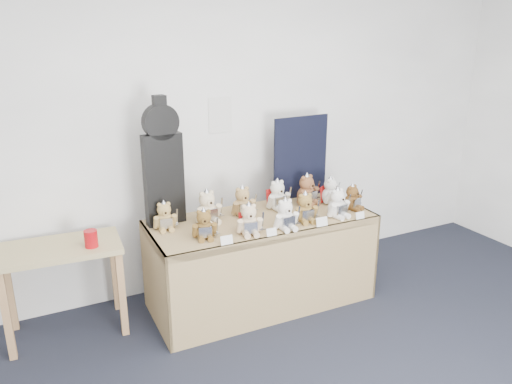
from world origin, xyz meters
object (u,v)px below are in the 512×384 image
red_cup (91,239)px  teddy_back_right (307,191)px  teddy_front_centre (285,215)px  teddy_back_end (331,192)px  teddy_front_right (305,209)px  teddy_back_centre_left (243,202)px  teddy_front_far_right (338,204)px  side_table (61,262)px  guitar_case (163,163)px  teddy_back_far_left (165,217)px  teddy_front_far_left (204,225)px  teddy_back_centre_right (278,196)px  teddy_front_end (352,198)px  teddy_back_left (208,208)px  display_table (265,240)px  teddy_front_left (249,220)px

red_cup → teddy_back_right: 1.81m
teddy_front_centre → teddy_back_end: (0.64, 0.33, -0.00)m
teddy_front_right → teddy_back_end: (0.43, 0.27, -0.00)m
teddy_back_centre_left → red_cup: bearing=-179.7°
teddy_front_far_right → teddy_back_centre_left: (-0.66, 0.37, 0.00)m
side_table → teddy_front_right: 1.86m
teddy_back_end → teddy_front_right: bearing=-178.5°
guitar_case → teddy_front_far_right: size_ratio=3.68×
teddy_front_right → teddy_back_far_left: size_ratio=1.08×
teddy_front_far_left → teddy_back_far_left: bearing=137.6°
red_cup → teddy_back_centre_right: size_ratio=0.44×
teddy_front_far_left → teddy_front_end: size_ratio=1.03×
red_cup → teddy_back_left: teddy_back_left is taller
guitar_case → teddy_back_end: size_ratio=3.79×
teddy_front_far_right → teddy_back_end: (0.14, 0.30, -0.00)m
teddy_front_far_right → teddy_back_far_left: size_ratio=1.10×
red_cup → teddy_back_end: teddy_back_end is taller
teddy_front_right → teddy_back_end: bearing=39.6°
teddy_front_far_right → teddy_back_end: 0.33m
teddy_back_left → teddy_back_end: bearing=-9.8°
side_table → teddy_back_far_left: (0.75, -0.13, 0.26)m
teddy_front_far_right → teddy_back_end: teddy_front_far_right is taller
teddy_front_end → teddy_back_left: bearing=148.3°
teddy_front_far_right → teddy_back_right: size_ratio=0.91×
guitar_case → teddy_front_centre: bearing=-38.0°
red_cup → teddy_back_centre_right: bearing=0.2°
guitar_case → red_cup: (-0.58, -0.10, -0.46)m
teddy_back_far_left → teddy_front_far_right: bearing=-10.9°
display_table → teddy_back_far_left: (-0.75, 0.20, 0.26)m
red_cup → teddy_front_end: bearing=-7.8°
guitar_case → teddy_back_left: bearing=-27.6°
teddy_front_end → teddy_back_far_left: teddy_back_far_left is taller
teddy_front_left → teddy_back_left: 0.40m
side_table → red_cup: size_ratio=7.02×
teddy_front_centre → teddy_front_far_right: size_ratio=0.99×
teddy_front_far_left → red_cup: bearing=170.2°
display_table → teddy_back_centre_left: size_ratio=6.62×
teddy_back_right → teddy_back_far_left: size_ratio=1.21×
teddy_front_centre → teddy_back_right: size_ratio=0.90×
teddy_back_centre_left → teddy_front_far_left: bearing=-145.5°
display_table → teddy_front_end: 0.82m
red_cup → teddy_front_end: (2.07, -0.29, 0.08)m
teddy_front_centre → teddy_back_centre_left: bearing=113.2°
teddy_back_right → teddy_back_far_left: bearing=165.8°
teddy_back_far_left → teddy_front_right: bearing=-13.4°
teddy_back_end → teddy_back_left: bearing=146.4°
side_table → teddy_back_right: teddy_back_right is taller
teddy_back_end → display_table: bearing=159.7°
teddy_front_far_left → teddy_back_end: bearing=22.9°
teddy_back_left → teddy_front_left: bearing=-69.4°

